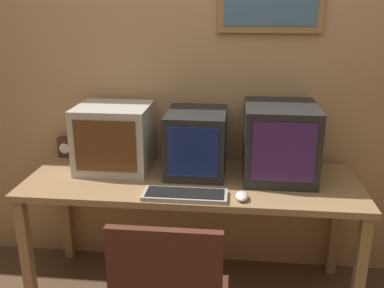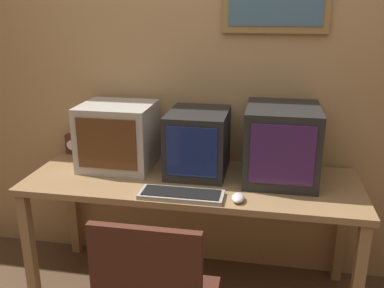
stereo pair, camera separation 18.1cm
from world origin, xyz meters
name	(u,v)px [view 2 (the right image)]	position (x,y,z in m)	size (l,w,h in m)	color
wall_back	(204,74)	(0.00, 1.45, 1.31)	(8.00, 0.08, 2.60)	tan
desk	(192,191)	(0.00, 1.06, 0.68)	(1.91, 0.67, 0.76)	#99754C
monitor_left	(118,136)	(-0.48, 1.18, 0.95)	(0.43, 0.38, 0.39)	#B7B2A8
monitor_center	(198,142)	(0.01, 1.18, 0.94)	(0.34, 0.42, 0.37)	black
monitor_right	(281,143)	(0.49, 1.16, 0.97)	(0.40, 0.46, 0.42)	black
keyboard_main	(181,194)	(-0.01, 0.82, 0.77)	(0.44, 0.16, 0.03)	#A8A399
mouse_near_keyboard	(238,198)	(0.28, 0.82, 0.78)	(0.07, 0.11, 0.04)	silver
desk_clock	(73,144)	(-0.86, 1.35, 0.82)	(0.09, 0.06, 0.13)	#4C231E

